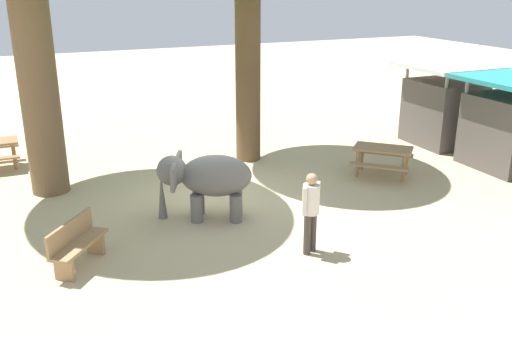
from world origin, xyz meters
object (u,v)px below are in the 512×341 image
(person_handler, at_px, (311,207))
(wooden_bench, at_px, (76,243))
(market_stall_white, at_px, (444,108))
(elephant, at_px, (206,178))
(picnic_table_near, at_px, (383,154))
(market_stall_teal, at_px, (509,128))

(person_handler, height_order, wooden_bench, person_handler)
(wooden_bench, bearing_deg, market_stall_white, 146.54)
(elephant, relative_size, picnic_table_near, 0.98)
(elephant, xyz_separation_m, picnic_table_near, (-0.78, 5.20, -0.34))
(person_handler, bearing_deg, wooden_bench, 48.30)
(wooden_bench, distance_m, picnic_table_near, 8.32)
(market_stall_white, bearing_deg, picnic_table_near, -63.21)
(picnic_table_near, bearing_deg, elephant, -127.39)
(person_handler, distance_m, picnic_table_near, 5.05)
(picnic_table_near, bearing_deg, wooden_bench, -122.66)
(person_handler, relative_size, market_stall_white, 0.64)
(picnic_table_near, bearing_deg, market_stall_teal, 31.53)
(elephant, relative_size, person_handler, 1.28)
(person_handler, height_order, market_stall_teal, market_stall_teal)
(elephant, distance_m, market_stall_teal, 8.77)
(person_handler, distance_m, market_stall_white, 8.99)
(picnic_table_near, xyz_separation_m, market_stall_teal, (0.80, 3.57, 0.55))
(person_handler, xyz_separation_m, picnic_table_near, (-3.14, 3.93, -0.36))
(person_handler, relative_size, wooden_bench, 1.21)
(wooden_bench, height_order, market_stall_teal, market_stall_teal)
(elephant, xyz_separation_m, wooden_bench, (1.13, -2.90, -0.46))
(wooden_bench, bearing_deg, elephant, 150.15)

